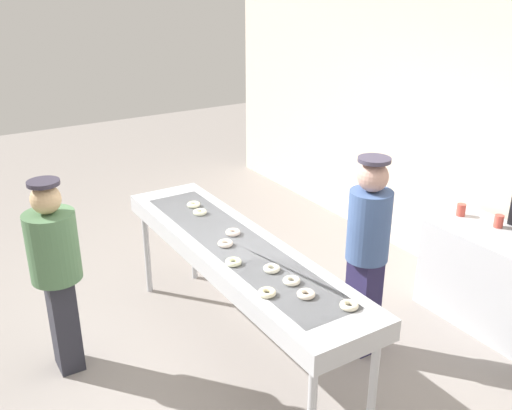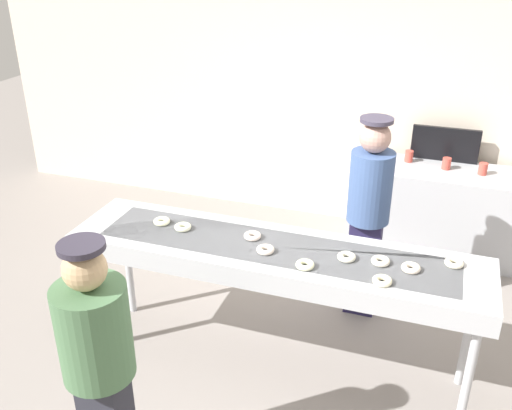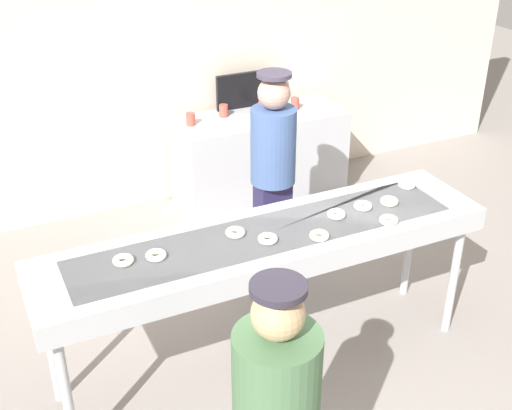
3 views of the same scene
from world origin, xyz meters
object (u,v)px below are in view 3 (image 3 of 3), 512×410
at_px(sugar_donut_3, 268,239).
at_px(prep_counter, 260,158).
at_px(sugar_donut_7, 407,184).
at_px(sugar_donut_1, 363,206).
at_px(paper_cup_0, 224,111).
at_px(worker_baker, 273,169).
at_px(paper_cup_3, 191,119).
at_px(sugar_donut_8, 389,220).
at_px(fryer_conveyor, 266,245).
at_px(menu_display, 248,89).
at_px(sugar_donut_9, 336,214).
at_px(sugar_donut_0, 156,255).
at_px(paper_cup_2, 295,104).
at_px(sugar_donut_4, 319,235).
at_px(sugar_donut_2, 235,232).
at_px(paper_cup_1, 262,108).
at_px(sugar_donut_5, 123,260).
at_px(sugar_donut_6, 390,201).

distance_m(sugar_donut_3, prep_counter, 2.46).
height_order(sugar_donut_7, prep_counter, sugar_donut_7).
relative_size(sugar_donut_1, sugar_donut_7, 1.00).
bearing_deg(paper_cup_0, sugar_donut_3, -106.81).
height_order(worker_baker, paper_cup_3, worker_baker).
height_order(sugar_donut_8, paper_cup_3, sugar_donut_8).
xyz_separation_m(sugar_donut_7, paper_cup_0, (-0.46, 2.06, -0.10)).
height_order(sugar_donut_7, paper_cup_0, sugar_donut_7).
relative_size(fryer_conveyor, menu_display, 4.43).
relative_size(fryer_conveyor, sugar_donut_9, 23.78).
height_order(sugar_donut_3, worker_baker, worker_baker).
distance_m(sugar_donut_0, paper_cup_2, 2.87).
xyz_separation_m(sugar_donut_1, sugar_donut_4, (-0.43, -0.20, 0.00)).
relative_size(sugar_donut_7, sugar_donut_9, 1.00).
relative_size(sugar_donut_2, paper_cup_0, 1.06).
height_order(sugar_donut_2, sugar_donut_7, same).
xyz_separation_m(sugar_donut_4, sugar_donut_8, (0.47, -0.02, 0.00)).
bearing_deg(prep_counter, paper_cup_0, 160.39).
bearing_deg(paper_cup_1, menu_display, 99.21).
relative_size(sugar_donut_5, paper_cup_2, 1.06).
bearing_deg(sugar_donut_2, sugar_donut_9, -5.91).
height_order(sugar_donut_9, paper_cup_0, sugar_donut_9).
relative_size(paper_cup_1, menu_display, 0.18).
bearing_deg(sugar_donut_0, sugar_donut_8, -9.26).
xyz_separation_m(sugar_donut_4, paper_cup_0, (0.40, 2.38, -0.10)).
distance_m(sugar_donut_4, worker_baker, 1.07).
bearing_deg(sugar_donut_4, sugar_donut_9, 38.05).
bearing_deg(sugar_donut_7, paper_cup_2, 83.90).
bearing_deg(paper_cup_2, sugar_donut_1, -107.11).
distance_m(sugar_donut_3, menu_display, 2.63).
bearing_deg(paper_cup_0, sugar_donut_2, -111.20).
distance_m(paper_cup_2, paper_cup_3, 1.00).
distance_m(worker_baker, paper_cup_2, 1.49).
bearing_deg(fryer_conveyor, worker_baker, 61.08).
xyz_separation_m(sugar_donut_5, paper_cup_2, (2.17, 2.04, -0.10)).
xyz_separation_m(sugar_donut_5, paper_cup_1, (1.85, 2.07, -0.10)).
xyz_separation_m(sugar_donut_3, prep_counter, (1.00, 2.18, -0.57)).
xyz_separation_m(sugar_donut_0, sugar_donut_8, (1.39, -0.23, 0.00)).
bearing_deg(sugar_donut_6, menu_display, 87.56).
xyz_separation_m(worker_baker, prep_counter, (0.49, 1.22, -0.51)).
xyz_separation_m(sugar_donut_0, sugar_donut_3, (0.64, -0.11, 0.00)).
bearing_deg(menu_display, sugar_donut_6, -92.44).
relative_size(sugar_donut_4, prep_counter, 0.07).
relative_size(sugar_donut_5, paper_cup_0, 1.06).
bearing_deg(worker_baker, paper_cup_2, -133.28).
bearing_deg(prep_counter, sugar_donut_5, -131.66).
bearing_deg(worker_baker, paper_cup_1, -121.49).
relative_size(sugar_donut_3, paper_cup_0, 1.06).
distance_m(worker_baker, paper_cup_0, 1.35).
bearing_deg(sugar_donut_3, sugar_donut_6, 4.79).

